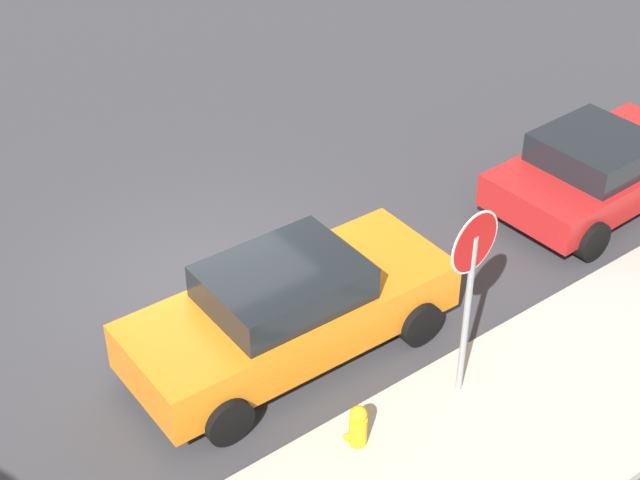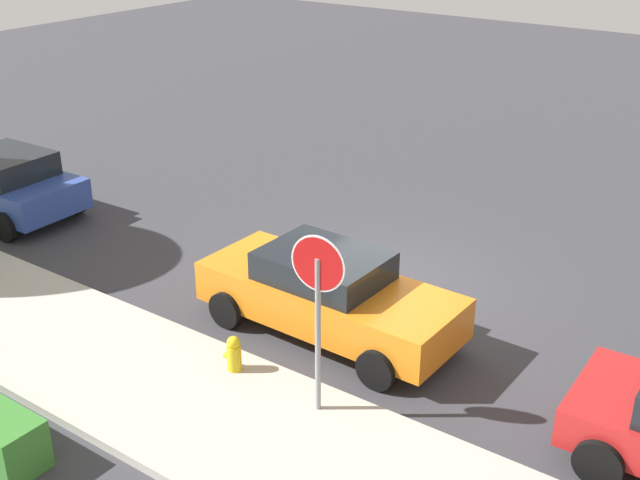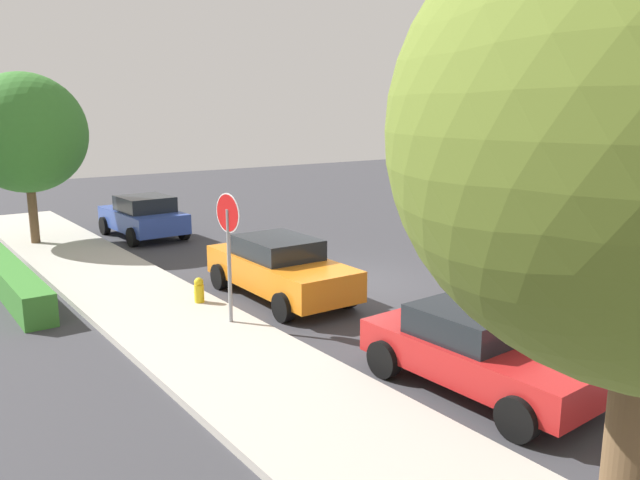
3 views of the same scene
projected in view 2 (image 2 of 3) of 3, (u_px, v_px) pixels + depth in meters
ground_plane at (382, 285)px, 15.04m from camera, size 60.00×60.00×0.00m
sidewalk_curb at (205, 408)px, 11.43m from camera, size 32.00×2.82×0.14m
stop_sign at (318, 296)px, 10.58m from camera, size 0.80×0.10×2.81m
parked_car_orange at (328, 293)px, 13.18m from camera, size 4.49×2.00×1.46m
parked_car_blue at (2, 183)px, 17.91m from camera, size 3.92×2.15×1.48m
fire_hydrant at (234, 357)px, 12.13m from camera, size 0.30×0.22×0.72m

